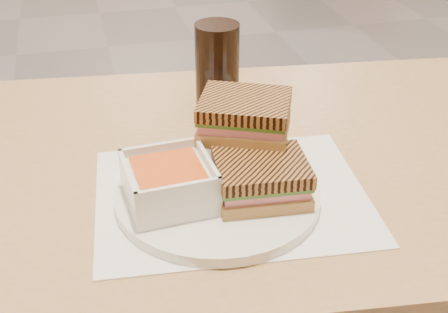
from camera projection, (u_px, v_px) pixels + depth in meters
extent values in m
cube|color=tan|center=(264.00, 162.00, 0.99)|extent=(1.27, 0.83, 0.03)
cube|color=white|center=(231.00, 195.00, 0.88)|extent=(0.41, 0.33, 0.00)
cylinder|color=white|center=(218.00, 195.00, 0.86)|extent=(0.29, 0.29, 0.02)
cube|color=white|center=(169.00, 186.00, 0.83)|extent=(0.12, 0.12, 0.05)
cube|color=orange|center=(168.00, 170.00, 0.81)|extent=(0.10, 0.10, 0.01)
cube|color=white|center=(207.00, 161.00, 0.82)|extent=(0.01, 0.11, 0.01)
cube|color=white|center=(128.00, 174.00, 0.80)|extent=(0.01, 0.11, 0.01)
cube|color=white|center=(159.00, 148.00, 0.85)|extent=(0.11, 0.01, 0.01)
cube|color=white|center=(179.00, 189.00, 0.77)|extent=(0.11, 0.01, 0.01)
cube|color=#A88243|center=(261.00, 190.00, 0.84)|extent=(0.13, 0.11, 0.02)
cube|color=pink|center=(261.00, 181.00, 0.84)|extent=(0.12, 0.10, 0.01)
cube|color=#386B23|center=(261.00, 175.00, 0.83)|extent=(0.13, 0.11, 0.01)
cube|color=brown|center=(262.00, 167.00, 0.83)|extent=(0.13, 0.11, 0.02)
cube|color=#A88243|center=(244.00, 128.00, 0.89)|extent=(0.16, 0.15, 0.02)
cube|color=pink|center=(245.00, 118.00, 0.89)|extent=(0.15, 0.14, 0.01)
cube|color=#386B23|center=(245.00, 112.00, 0.88)|extent=(0.16, 0.14, 0.01)
cube|color=brown|center=(245.00, 104.00, 0.87)|extent=(0.16, 0.15, 0.02)
cylinder|color=black|center=(217.00, 70.00, 1.06)|extent=(0.08, 0.08, 0.17)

